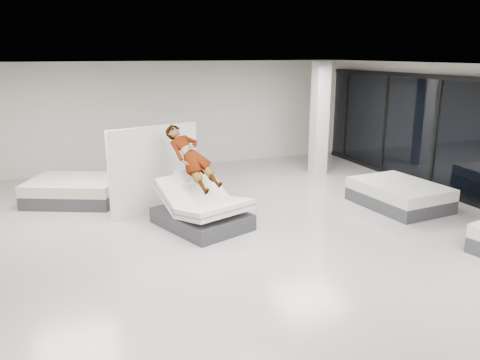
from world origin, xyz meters
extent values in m
plane|color=#B7B4AD|center=(0.00, 0.00, 0.00)|extent=(14.00, 14.00, 0.00)
plane|color=#242427|center=(0.00, 0.00, 3.20)|extent=(14.00, 14.00, 0.00)
cube|color=silver|center=(0.00, 7.00, 1.60)|extent=(12.00, 0.04, 3.20)
cube|color=#37363B|center=(-0.37, 1.60, 0.16)|extent=(1.91, 2.18, 0.32)
cube|color=white|center=(-0.47, 1.89, 0.66)|extent=(1.58, 1.28, 0.69)
cube|color=slate|center=(-0.47, 1.89, 0.66)|extent=(1.56, 1.20, 0.56)
cube|color=white|center=(-0.21, 1.19, 0.48)|extent=(1.60, 1.34, 0.33)
cube|color=slate|center=(-0.21, 1.19, 0.48)|extent=(1.61, 1.34, 0.16)
cube|color=silver|center=(-0.52, 2.01, 0.95)|extent=(0.60, 0.52, 0.31)
imported|color=slate|center=(-0.47, 1.88, 1.16)|extent=(1.09, 1.60, 1.47)
cube|color=black|center=(-0.14, 1.63, 0.96)|extent=(0.10, 0.15, 0.08)
cube|color=white|center=(-1.05, 2.85, 0.96)|extent=(2.05, 0.71, 1.92)
cube|color=#37363B|center=(4.25, 1.21, 0.15)|extent=(1.68, 2.13, 0.30)
cube|color=white|center=(4.25, 1.21, 0.43)|extent=(1.68, 2.13, 0.25)
cube|color=#37363B|center=(-2.73, 4.25, 0.15)|extent=(2.47, 2.21, 0.30)
cube|color=white|center=(-2.73, 4.25, 0.43)|extent=(2.47, 2.21, 0.25)
cube|color=silver|center=(4.00, 4.50, 1.60)|extent=(0.40, 0.40, 3.20)
cube|color=black|center=(5.90, 2.00, 1.45)|extent=(0.09, 0.08, 2.80)
cube|color=black|center=(5.90, 4.00, 1.45)|extent=(0.09, 0.08, 2.80)
cube|color=black|center=(5.90, 6.00, 1.45)|extent=(0.09, 0.08, 2.80)
camera|label=1|loc=(-2.85, -7.09, 3.43)|focal=35.00mm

